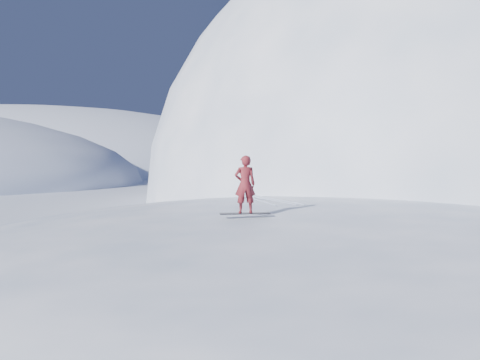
{
  "coord_description": "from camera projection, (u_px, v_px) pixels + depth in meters",
  "views": [
    {
      "loc": [
        -6.11,
        -14.38,
        4.31
      ],
      "look_at": [
        -3.49,
        0.8,
        3.5
      ],
      "focal_mm": 32.0,
      "sensor_mm": 36.0,
      "label": 1
    }
  ],
  "objects": [
    {
      "name": "wind_bumps",
      "position": [
        305.0,
        263.0,
        17.4
      ],
      "size": [
        16.0,
        14.4,
        1.0
      ],
      "color": "white",
      "rests_on": "ground"
    },
    {
      "name": "peak_shoulder",
      "position": [
        356.0,
        208.0,
        36.79
      ],
      "size": [
        28.0,
        24.0,
        18.0
      ],
      "primitive_type": "ellipsoid",
      "color": "white",
      "rests_on": "ground"
    },
    {
      "name": "near_ridge",
      "position": [
        333.0,
        257.0,
        18.53
      ],
      "size": [
        36.0,
        28.0,
        4.8
      ],
      "primitive_type": "ellipsoid",
      "color": "white",
      "rests_on": "ground"
    },
    {
      "name": "far_ridge_c",
      "position": [
        41.0,
        173.0,
        116.87
      ],
      "size": [
        140.0,
        90.0,
        36.0
      ],
      "primitive_type": "ellipsoid",
      "color": "white",
      "rests_on": "ground"
    },
    {
      "name": "snowboard",
      "position": [
        245.0,
        213.0,
        14.49
      ],
      "size": [
        1.73,
        0.39,
        0.03
      ],
      "primitive_type": "cube",
      "rotation": [
        0.0,
        0.0,
        -0.04
      ],
      "color": "black",
      "rests_on": "near_ridge"
    },
    {
      "name": "board_tracks",
      "position": [
        261.0,
        198.0,
        20.01
      ],
      "size": [
        1.99,
        5.97,
        0.04
      ],
      "color": "silver",
      "rests_on": "ground"
    },
    {
      "name": "summit_peak",
      "position": [
        439.0,
        199.0,
        44.73
      ],
      "size": [
        60.0,
        56.0,
        56.0
      ],
      "primitive_type": "ellipsoid",
      "color": "white",
      "rests_on": "ground"
    },
    {
      "name": "snowboarder",
      "position": [
        245.0,
        184.0,
        14.44
      ],
      "size": [
        0.73,
        0.49,
        1.95
      ],
      "primitive_type": "imported",
      "rotation": [
        0.0,
        0.0,
        3.1
      ],
      "color": "maroon",
      "rests_on": "snowboard"
    },
    {
      "name": "ground",
      "position": [
        339.0,
        277.0,
        15.41
      ],
      "size": [
        400.0,
        400.0,
        0.0
      ],
      "primitive_type": "plane",
      "color": "white",
      "rests_on": "ground"
    }
  ]
}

